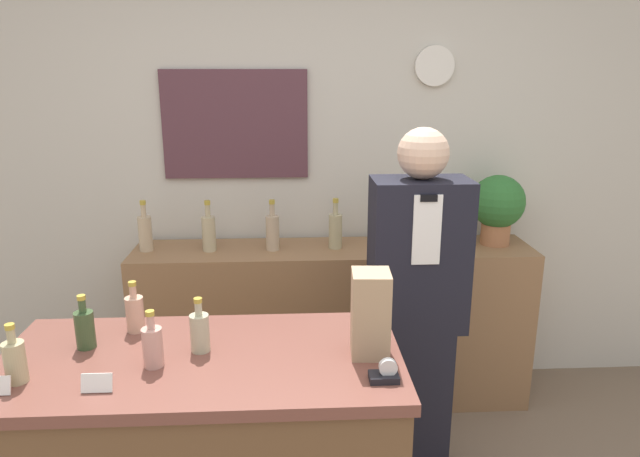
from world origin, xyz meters
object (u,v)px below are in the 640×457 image
(potted_plant, at_px, (498,205))
(paper_bag, at_px, (370,314))
(shopkeeper, at_px, (415,313))
(tape_dispenser, at_px, (385,374))

(potted_plant, relative_size, paper_bag, 1.38)
(paper_bag, bearing_deg, shopkeeper, 64.84)
(paper_bag, distance_m, tape_dispenser, 0.21)
(potted_plant, xyz_separation_m, paper_bag, (-0.90, -1.34, -0.04))
(tape_dispenser, bearing_deg, paper_bag, 97.94)
(shopkeeper, bearing_deg, tape_dispenser, -108.79)
(shopkeeper, distance_m, tape_dispenser, 0.88)
(shopkeeper, xyz_separation_m, paper_bag, (-0.30, -0.64, 0.29))
(shopkeeper, xyz_separation_m, tape_dispenser, (-0.28, -0.81, 0.17))
(shopkeeper, height_order, paper_bag, shopkeeper)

